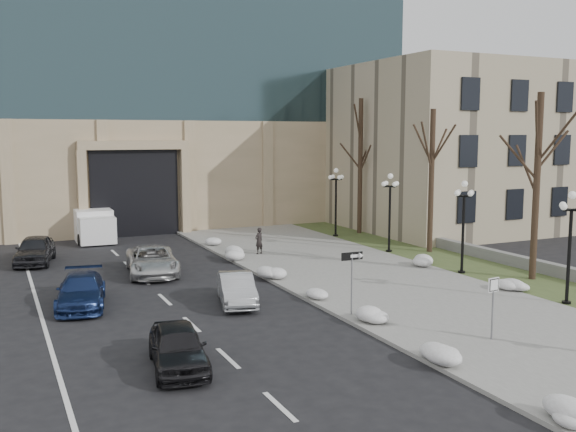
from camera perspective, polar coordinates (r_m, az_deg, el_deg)
name	(u,v)px	position (r m, az deg, el deg)	size (l,w,h in m)	color
ground	(525,392)	(19.39, 20.33, -14.49)	(160.00, 160.00, 0.00)	black
sidewalk	(364,277)	(32.01, 6.81, -5.37)	(9.00, 40.00, 0.12)	gray
curb	(282,285)	(29.94, -0.58, -6.18)	(0.30, 40.00, 0.14)	gray
grass_strip	(468,265)	(35.81, 15.71, -4.25)	(4.00, 40.00, 0.10)	#3B4C26
stone_wall	(472,251)	(38.53, 16.05, -3.00)	(0.50, 30.00, 0.70)	gray
classical_building	(471,147)	(53.55, 15.95, 5.90)	(22.00, 18.12, 12.00)	tan
car_a	(178,347)	(20.00, -9.76, -11.41)	(1.59, 3.95, 1.35)	black
car_b	(237,289)	(26.94, -4.59, -6.48)	(1.37, 3.92, 1.29)	#A8ACB0
car_c	(81,291)	(27.76, -17.90, -6.36)	(1.86, 4.57, 1.33)	navy
car_d	(152,261)	(33.10, -11.98, -3.90)	(2.37, 5.14, 1.43)	silver
car_e	(35,250)	(37.73, -21.58, -2.81)	(1.81, 4.49, 1.53)	#292A2E
pedestrian	(259,241)	(37.31, -2.60, -2.21)	(0.56, 0.37, 1.54)	black
box_truck	(92,224)	(45.20, -17.03, -0.69)	(2.46, 6.66, 2.10)	white
one_way_sign	(356,263)	(24.81, 6.04, -4.21)	(0.95, 0.25, 2.57)	slate
keep_sign	(493,295)	(22.83, 17.78, -6.72)	(0.49, 0.10, 2.26)	slate
snow_clump_a	(563,412)	(17.70, 23.29, -15.74)	(1.10, 1.60, 0.36)	white
snow_clump_b	(450,357)	(20.59, 14.21, -12.07)	(1.10, 1.60, 0.36)	white
snow_clump_c	(369,318)	(24.18, 7.23, -8.97)	(1.10, 1.60, 0.36)	white
snow_clump_d	(321,293)	(27.68, 2.94, -6.83)	(1.10, 1.60, 0.36)	white
snow_clump_e	(274,274)	(31.30, -1.21, -5.16)	(1.10, 1.60, 0.36)	white
snow_clump_f	(239,256)	(35.86, -4.35, -3.57)	(1.10, 1.60, 0.36)	white
snow_clump_g	(210,243)	(40.33, -6.97, -2.39)	(1.10, 1.60, 0.36)	white
snow_clump_i	(514,287)	(30.37, 19.41, -5.97)	(1.10, 1.60, 0.36)	white
snow_clump_j	(427,263)	(34.71, 12.27, -4.09)	(1.10, 1.60, 0.36)	white
lamppost_a	(570,232)	(28.52, 23.80, -1.34)	(1.18, 1.18, 4.76)	black
lamppost_b	(464,214)	(33.11, 15.34, 0.14)	(1.18, 1.18, 4.76)	black
lamppost_c	(390,202)	(38.26, 9.05, 1.24)	(1.18, 1.18, 4.76)	black
lamppost_d	(336,193)	(43.77, 4.28, 2.06)	(1.18, 1.18, 4.76)	black
tree_near	(538,160)	(32.59, 21.32, 4.65)	(3.20, 3.20, 9.00)	black
tree_mid	(432,161)	(38.56, 12.67, 4.82)	(3.20, 3.20, 8.50)	black
tree_far	(360,147)	(45.14, 6.46, 6.11)	(3.20, 3.20, 9.50)	black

